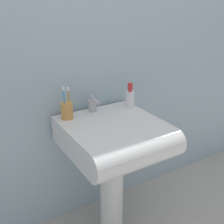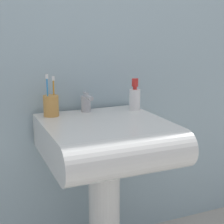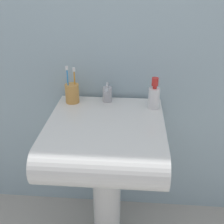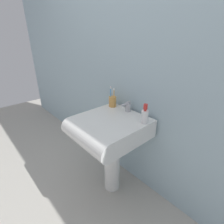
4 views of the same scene
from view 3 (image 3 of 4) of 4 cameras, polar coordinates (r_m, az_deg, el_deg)
The scene contains 6 objects.
wall_back at distance 1.44m, azimuth -0.15°, elevation 19.76°, with size 5.00×0.05×2.40m, color #9EB7C1.
sink_pedestal at distance 1.56m, azimuth -1.05°, elevation -16.55°, with size 0.15×0.15×0.61m, color white.
sink_basin at distance 1.28m, azimuth -1.45°, elevation -5.88°, with size 0.53×0.58×0.15m.
faucet at distance 1.45m, azimuth -1.00°, elevation 3.81°, with size 0.05×0.11×0.09m.
toothbrush_cup at distance 1.46m, azimuth -8.10°, elevation 3.85°, with size 0.07×0.07×0.20m.
soap_bottle at distance 1.39m, azimuth 8.53°, elevation 3.16°, with size 0.06×0.06×0.16m.
Camera 3 is at (0.12, -1.13, 1.38)m, focal length 45.00 mm.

